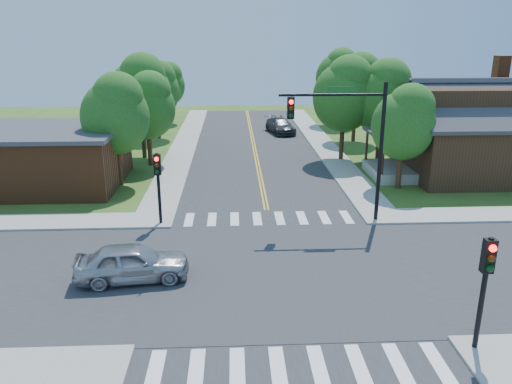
{
  "coord_description": "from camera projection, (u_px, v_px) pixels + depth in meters",
  "views": [
    {
      "loc": [
        -1.83,
        -18.59,
        9.44
      ],
      "look_at": [
        -0.76,
        4.08,
        2.2
      ],
      "focal_mm": 35.0,
      "sensor_mm": 36.0,
      "label": 1
    }
  ],
  "objects": [
    {
      "name": "ground",
      "position": [
        279.0,
        272.0,
        20.64
      ],
      "size": [
        100.0,
        100.0,
        0.0
      ],
      "primitive_type": "plane",
      "color": "#36571B",
      "rests_on": "ground"
    },
    {
      "name": "road_ns",
      "position": [
        279.0,
        272.0,
        20.64
      ],
      "size": [
        10.0,
        90.0,
        0.04
      ],
      "primitive_type": "cube",
      "color": "#2D2D30",
      "rests_on": "ground"
    },
    {
      "name": "road_ew",
      "position": [
        279.0,
        272.0,
        20.63
      ],
      "size": [
        90.0,
        10.0,
        0.04
      ],
      "primitive_type": "cube",
      "color": "#2D2D30",
      "rests_on": "ground"
    },
    {
      "name": "intersection_patch",
      "position": [
        279.0,
        272.0,
        20.64
      ],
      "size": [
        10.2,
        10.2,
        0.06
      ],
      "primitive_type": "cube",
      "color": "#2D2D30",
      "rests_on": "ground"
    },
    {
      "name": "sidewalk_ne",
      "position": [
        475.0,
        168.0,
        36.39
      ],
      "size": [
        40.0,
        40.0,
        0.14
      ],
      "color": "#9E9B93",
      "rests_on": "ground"
    },
    {
      "name": "sidewalk_nw",
      "position": [
        34.0,
        173.0,
        34.96
      ],
      "size": [
        40.0,
        40.0,
        0.14
      ],
      "color": "#9E9B93",
      "rests_on": "ground"
    },
    {
      "name": "crosswalk_north",
      "position": [
        268.0,
        218.0,
        26.53
      ],
      "size": [
        8.85,
        2.0,
        0.01
      ],
      "color": "white",
      "rests_on": "ground"
    },
    {
      "name": "crosswalk_south",
      "position": [
        298.0,
        366.0,
        14.73
      ],
      "size": [
        8.85,
        2.0,
        0.01
      ],
      "color": "white",
      "rests_on": "ground"
    },
    {
      "name": "centerline",
      "position": [
        279.0,
        271.0,
        20.63
      ],
      "size": [
        0.3,
        90.0,
        0.01
      ],
      "color": "yellow",
      "rests_on": "ground"
    },
    {
      "name": "signal_mast_ne",
      "position": [
        349.0,
        130.0,
        24.66
      ],
      "size": [
        5.3,
        0.42,
        7.2
      ],
      "color": "black",
      "rests_on": "ground"
    },
    {
      "name": "signal_pole_se",
      "position": [
        486.0,
        274.0,
        14.73
      ],
      "size": [
        0.34,
        0.42,
        3.8
      ],
      "color": "black",
      "rests_on": "ground"
    },
    {
      "name": "signal_pole_nw",
      "position": [
        158.0,
        176.0,
        24.89
      ],
      "size": [
        0.34,
        0.42,
        3.8
      ],
      "color": "black",
      "rests_on": "ground"
    },
    {
      "name": "house_ne",
      "position": [
        482.0,
        128.0,
        33.86
      ],
      "size": [
        13.05,
        8.8,
        7.11
      ],
      "color": "#342312",
      "rests_on": "ground"
    },
    {
      "name": "building_nw",
      "position": [
        40.0,
        157.0,
        31.99
      ],
      "size": [
        10.4,
        8.4,
        3.73
      ],
      "color": "brown",
      "rests_on": "ground"
    },
    {
      "name": "tree_e_a",
      "position": [
        405.0,
        121.0,
        30.48
      ],
      "size": [
        3.9,
        3.71,
        6.63
      ],
      "color": "#382314",
      "rests_on": "ground"
    },
    {
      "name": "tree_e_b",
      "position": [
        383.0,
        95.0,
        36.86
      ],
      "size": [
        4.59,
        4.36,
        7.81
      ],
      "color": "#382314",
      "rests_on": "ground"
    },
    {
      "name": "tree_e_c",
      "position": [
        358.0,
        83.0,
        44.09
      ],
      "size": [
        4.68,
        4.45,
        7.96
      ],
      "color": "#382314",
      "rests_on": "ground"
    },
    {
      "name": "tree_e_d",
      "position": [
        339.0,
        75.0,
        52.43
      ],
      "size": [
        4.75,
        4.51,
        8.07
      ],
      "color": "#382314",
      "rests_on": "ground"
    },
    {
      "name": "tree_w_a",
      "position": [
        116.0,
        112.0,
        31.09
      ],
      "size": [
        4.27,
        4.05,
        7.25
      ],
      "color": "#382314",
      "rests_on": "ground"
    },
    {
      "name": "tree_w_b",
      "position": [
        141.0,
        90.0,
        38.06
      ],
      "size": [
        4.79,
        4.55,
        8.14
      ],
      "color": "#382314",
      "rests_on": "ground"
    },
    {
      "name": "tree_w_c",
      "position": [
        157.0,
        87.0,
        45.59
      ],
      "size": [
        4.23,
        4.02,
        7.19
      ],
      "color": "#382314",
      "rests_on": "ground"
    },
    {
      "name": "tree_w_d",
      "position": [
        167.0,
        83.0,
        53.64
      ],
      "size": [
        3.9,
        3.7,
        6.63
      ],
      "color": "#382314",
      "rests_on": "ground"
    },
    {
      "name": "tree_house",
      "position": [
        345.0,
        92.0,
        37.15
      ],
      "size": [
        4.71,
        4.47,
        8.0
      ],
      "color": "#382314",
      "rests_on": "ground"
    },
    {
      "name": "tree_bldg",
      "position": [
        148.0,
        104.0,
        36.06
      ],
      "size": [
        4.1,
        3.89,
        6.97
      ],
      "color": "#382314",
      "rests_on": "ground"
    },
    {
      "name": "car_silver",
      "position": [
        132.0,
        263.0,
        19.72
      ],
      "size": [
        2.83,
        4.87,
        1.52
      ],
      "primitive_type": "imported",
      "rotation": [
        0.0,
        0.0,
        1.69
      ],
      "color": "#ADAEB4",
      "rests_on": "ground"
    },
    {
      "name": "car_dgrey",
      "position": [
        280.0,
        126.0,
        49.05
      ],
      "size": [
        4.11,
        5.79,
        1.43
      ],
      "primitive_type": "imported",
      "rotation": [
        0.0,
        0.0,
        0.22
      ],
      "color": "#2E3033",
      "rests_on": "ground"
    }
  ]
}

